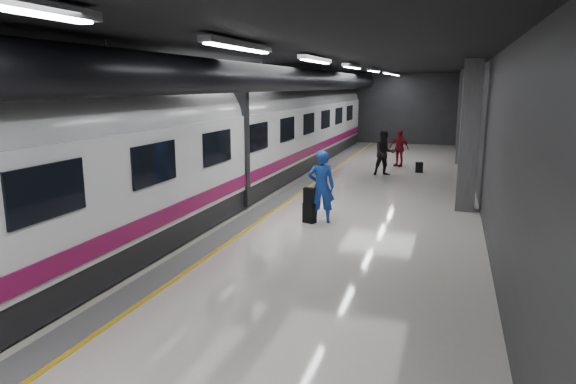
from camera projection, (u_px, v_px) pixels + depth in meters
The scene contains 9 objects.
ground at pixel (303, 214), 15.20m from camera, with size 40.00×40.00×0.00m, color silver.
platform_hall at pixel (304, 92), 15.45m from camera, with size 10.02×40.02×4.51m.
train at pixel (202, 141), 15.74m from camera, with size 3.05×38.00×4.05m.
traveler_main at pixel (321, 187), 14.09m from camera, with size 0.74×0.48×2.02m, color #174CAD.
suitcase_main at pixel (310, 213), 14.21m from camera, with size 0.34×0.22×0.56m, color black.
shoulder_bag at pixel (309, 195), 14.11m from camera, with size 0.32×0.17×0.42m, color black.
traveler_far_a at pixel (384, 153), 21.58m from camera, with size 0.91×0.71×1.88m, color black.
traveler_far_b at pixel (399, 148), 24.04m from camera, with size 1.01×0.42×1.73m, color maroon.
suitcase_far at pixel (419, 167), 22.39m from camera, with size 0.31×0.20×0.46m, color black.
Camera 1 is at (4.06, -14.18, 3.74)m, focal length 32.00 mm.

